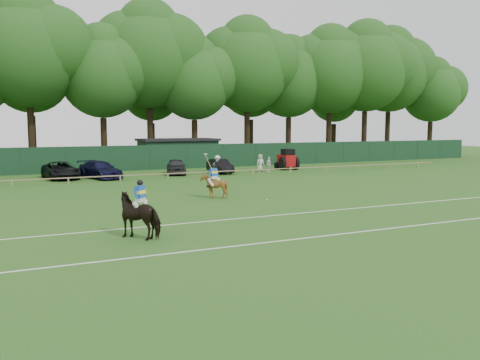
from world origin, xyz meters
TOP-DOWN VIEW (x-y plane):
  - ground at (0.00, 0.00)m, footprint 160.00×160.00m
  - horse_dark at (-6.83, -2.98)m, footprint 2.14×2.28m
  - horse_chestnut at (0.11, 5.93)m, footprint 1.44×1.57m
  - suv_black at (-7.09, 21.91)m, footprint 2.93×5.41m
  - sedan_navy at (-4.04, 20.88)m, footprint 3.48×5.43m
  - hatch_grey at (2.91, 21.47)m, footprint 2.82×4.50m
  - estate_black at (7.01, 20.84)m, footprint 1.60×4.10m
  - spectator_left at (6.58, 20.42)m, footprint 1.19×0.80m
  - spectator_mid at (11.43, 19.33)m, footprint 0.93×0.79m
  - spectator_right at (11.01, 20.25)m, footprint 0.86×0.59m
  - rider_dark at (-6.82, -2.99)m, footprint 0.80×0.72m
  - rider_chestnut at (0.11, 5.92)m, footprint 0.96×0.54m
  - polo_ball at (2.59, 3.61)m, footprint 0.09×0.09m
  - pitch_lines at (0.00, -3.50)m, footprint 60.00×5.10m
  - pitch_rail at (0.00, 18.00)m, footprint 62.10×0.10m
  - perimeter_fence at (0.00, 27.00)m, footprint 92.08×0.08m
  - utility_shed at (6.00, 30.00)m, footprint 8.40×4.40m
  - tree_row at (2.00, 35.00)m, footprint 96.00×12.00m
  - tractor at (14.65, 21.36)m, footprint 1.85×2.62m

SIDE VIEW (x-z plane):
  - ground at x=0.00m, z-range 0.00..0.00m
  - tree_row at x=2.00m, z-range -10.50..10.50m
  - pitch_lines at x=0.00m, z-range 0.00..0.01m
  - polo_ball at x=2.59m, z-range 0.00..0.09m
  - pitch_rail at x=0.00m, z-range 0.20..0.70m
  - estate_black at x=7.01m, z-range 0.00..1.33m
  - hatch_grey at x=2.91m, z-range 0.00..1.43m
  - suv_black at x=-7.09m, z-range 0.00..1.44m
  - sedan_navy at x=-4.04m, z-range 0.00..1.46m
  - spectator_mid at x=11.43m, z-range 0.00..1.50m
  - horse_chestnut at x=0.11m, z-range 0.00..1.53m
  - spectator_left at x=6.58m, z-range 0.00..1.70m
  - spectator_right at x=11.01m, z-range 0.00..1.70m
  - horse_dark at x=-6.83m, z-range 0.00..1.82m
  - tractor at x=14.65m, z-range -0.06..2.05m
  - perimeter_fence at x=0.00m, z-range 0.00..2.50m
  - rider_chestnut at x=0.11m, z-range 0.45..2.50m
  - utility_shed at x=6.00m, z-range 0.02..3.06m
  - rider_dark at x=-6.82m, z-range 1.00..2.41m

